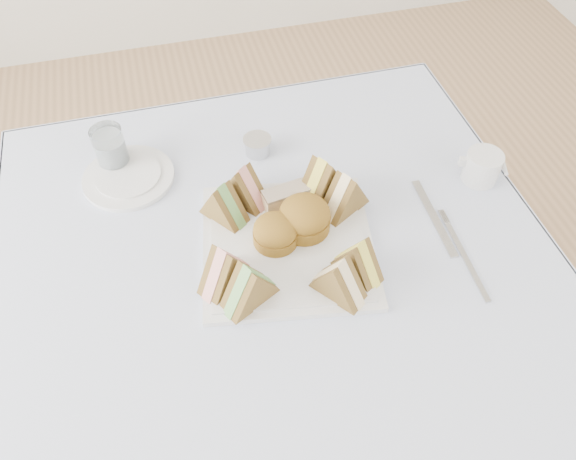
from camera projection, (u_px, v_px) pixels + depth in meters
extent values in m
plane|color=#9E7751|center=(283.00, 417.00, 1.60)|extent=(4.00, 4.00, 0.00)
cube|color=brown|center=(282.00, 357.00, 1.31)|extent=(0.90, 0.90, 0.74)
cube|color=silver|center=(280.00, 262.00, 1.03)|extent=(1.02, 1.02, 0.01)
cube|color=silver|center=(288.00, 245.00, 1.04)|extent=(0.36, 0.36, 0.01)
cylinder|color=#856017|center=(275.00, 232.00, 1.02)|extent=(0.10, 0.10, 0.06)
cylinder|color=#856017|center=(304.00, 217.00, 1.03)|extent=(0.11, 0.11, 0.07)
cube|color=#CBB185|center=(286.00, 197.00, 1.08)|extent=(0.10, 0.05, 0.04)
cylinder|color=silver|center=(129.00, 177.00, 1.16)|extent=(0.24, 0.24, 0.01)
cylinder|color=white|center=(110.00, 148.00, 1.15)|extent=(0.08, 0.08, 0.09)
cylinder|color=#BCBCBC|center=(258.00, 146.00, 1.20)|extent=(0.08, 0.08, 0.03)
cube|color=#BCBCBC|center=(434.00, 217.00, 1.09)|extent=(0.02, 0.20, 0.00)
cube|color=#BCBCBC|center=(467.00, 261.00, 1.02)|extent=(0.02, 0.18, 0.00)
cylinder|color=silver|center=(482.00, 167.00, 1.14)|extent=(0.09, 0.09, 0.06)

